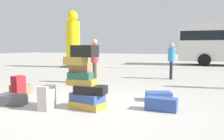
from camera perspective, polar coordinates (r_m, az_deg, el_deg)
ground_plane at (r=5.56m, az=-6.15°, el=-9.11°), size 80.00×80.00×0.00m
suitcase_tower at (r=5.33m, az=-6.66°, el=-3.25°), size 0.95×0.63×1.46m
suitcase_navy_left_side at (r=5.35m, az=12.02°, el=-8.20°), size 0.71×0.33×0.29m
suitcase_brown_foreground_far at (r=7.48m, az=-21.45°, el=-4.49°), size 0.55×0.48×0.29m
suitcase_navy_behind_tower at (r=6.34m, az=11.36°, el=-6.31°), size 0.77×0.65×0.22m
suitcase_charcoal_upright_blue at (r=6.20m, az=-23.12°, el=-6.78°), size 0.69×0.59×0.26m
suitcase_cream_right_side at (r=5.50m, az=-15.73°, el=-6.54°), size 0.30×0.43×0.55m
suitcase_maroon_white_trunk at (r=6.81m, az=-21.99°, el=-4.01°), size 0.28×0.32×0.64m
person_bearded_onlooker at (r=9.02m, az=-4.30°, el=3.20°), size 0.30×0.30×1.72m
person_tourist_with_camera at (r=10.49m, az=14.40°, el=2.97°), size 0.30×0.34×1.59m
yellow_dummy_statue at (r=16.35m, az=-9.56°, el=6.70°), size 1.32×1.32×3.87m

